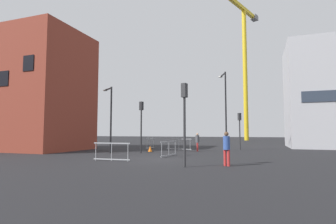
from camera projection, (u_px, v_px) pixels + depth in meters
The scene contains 15 objects.
ground at pixel (151, 159), 16.43m from camera, with size 160.00×160.00×0.00m, color black.
brick_building at pixel (37, 92), 25.51m from camera, with size 8.93×7.17×11.22m.
construction_crane at pixel (244, 52), 55.29m from camera, with size 7.51×17.33×28.46m.
streetlamp_tall at pixel (225, 104), 24.34m from camera, with size 0.93×1.72×7.27m.
streetlamp_short at pixel (110, 113), 21.87m from camera, with size 1.37×0.95×5.46m.
traffic_light_far at pixel (185, 111), 13.05m from camera, with size 0.30×0.39×4.13m.
traffic_light_median at pixel (141, 119), 21.62m from camera, with size 0.39×0.31×4.21m.
traffic_light_island at pixel (240, 125), 25.43m from camera, with size 0.36×0.38×3.54m.
pedestrian_walking at pixel (227, 146), 13.30m from camera, with size 0.34×0.34×1.72m.
pedestrian_waiting at pixel (197, 141), 23.51m from camera, with size 0.34×0.34×1.62m.
safety_barrier_mid_span at pixel (179, 144), 25.08m from camera, with size 2.52×0.26×1.08m.
safety_barrier_rear at pixel (150, 143), 27.24m from camera, with size 0.11×1.98×1.08m.
safety_barrier_left_run at pixel (169, 148), 18.41m from camera, with size 0.29×2.57×1.08m.
safety_barrier_front at pixel (112, 151), 15.60m from camera, with size 2.34×0.21×1.08m.
traffic_cone_by_barrier at pixel (150, 149), 22.70m from camera, with size 0.51×0.51×0.51m.
Camera 1 is at (6.54, -15.31, 1.71)m, focal length 28.19 mm.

